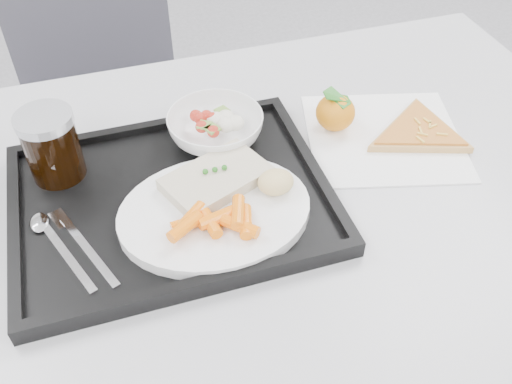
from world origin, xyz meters
TOP-DOWN VIEW (x-y plane):
  - table at (0.00, 0.30)m, footprint 1.20×0.80m
  - chair at (-0.20, 1.04)m, footprint 0.43×0.43m
  - tray at (-0.14, 0.31)m, footprint 0.45×0.35m
  - dinner_plate at (-0.09, 0.25)m, footprint 0.27×0.27m
  - fish_fillet at (-0.07, 0.30)m, footprint 0.17×0.14m
  - bread_roll at (0.01, 0.26)m, footprint 0.06×0.05m
  - salad_bowl at (-0.04, 0.42)m, footprint 0.15×0.15m
  - cola_glass at (-0.29, 0.41)m, footprint 0.08×0.08m
  - cutlery at (-0.29, 0.27)m, footprint 0.11×0.17m
  - napkin at (0.23, 0.35)m, footprint 0.30×0.30m
  - tangerine at (0.16, 0.40)m, footprint 0.07×0.07m
  - pizza_slice at (0.29, 0.34)m, footprint 0.23×0.23m
  - carrot_pile at (-0.09, 0.21)m, footprint 0.12×0.08m
  - salad_contents at (-0.04, 0.42)m, footprint 0.08×0.07m

SIDE VIEW (x-z plane):
  - chair at x=-0.20m, z-range 0.07..1.00m
  - table at x=0.00m, z-range 0.31..1.06m
  - napkin at x=0.23m, z-range 0.75..0.75m
  - tray at x=-0.14m, z-range 0.75..0.77m
  - pizza_slice at x=0.29m, z-range 0.75..0.77m
  - cutlery at x=-0.29m, z-range 0.76..0.77m
  - dinner_plate at x=-0.09m, z-range 0.77..0.78m
  - tangerine at x=0.16m, z-range 0.75..0.82m
  - salad_bowl at x=-0.04m, z-range 0.77..0.81m
  - fish_fillet at x=-0.07m, z-range 0.78..0.81m
  - carrot_pile at x=-0.09m, z-range 0.78..0.81m
  - bread_roll at x=0.01m, z-range 0.78..0.82m
  - salad_contents at x=-0.04m, z-range 0.79..0.81m
  - cola_glass at x=-0.29m, z-range 0.77..0.88m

